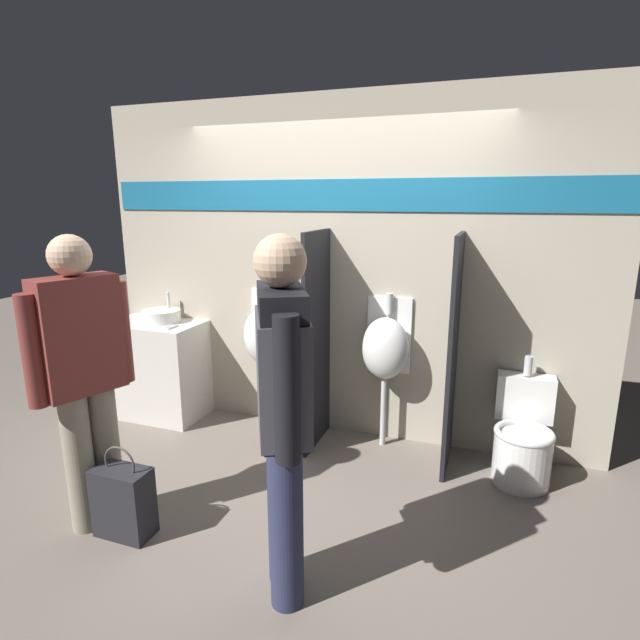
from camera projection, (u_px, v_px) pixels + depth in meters
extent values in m
plane|color=#70665B|center=(312.00, 460.00, 3.76)|extent=(16.00, 16.00, 0.00)
cube|color=#B2A893|center=(338.00, 272.00, 3.99)|extent=(4.15, 0.06, 2.70)
cube|color=#19668E|center=(337.00, 195.00, 3.82)|extent=(4.06, 0.01, 0.24)
cube|color=silver|center=(157.00, 369.00, 4.48)|extent=(0.83, 0.50, 0.86)
cylinder|color=white|center=(161.00, 316.00, 4.39)|extent=(0.33, 0.33, 0.11)
cylinder|color=silver|center=(168.00, 300.00, 4.47)|extent=(0.03, 0.03, 0.14)
cube|color=#B7B7BC|center=(170.00, 327.00, 4.20)|extent=(0.07, 0.14, 0.01)
cube|color=black|center=(317.00, 341.00, 3.85)|extent=(0.03, 0.56, 1.69)
cube|color=black|center=(452.00, 355.00, 3.52)|extent=(0.03, 0.56, 1.69)
cylinder|color=silver|center=(266.00, 394.00, 4.28)|extent=(0.04, 0.04, 0.58)
ellipsoid|color=white|center=(265.00, 336.00, 4.16)|extent=(0.37, 0.27, 0.49)
cube|color=white|center=(271.00, 324.00, 4.26)|extent=(0.35, 0.02, 0.61)
cylinder|color=silver|center=(268.00, 295.00, 4.16)|extent=(0.06, 0.06, 0.16)
cylinder|color=silver|center=(383.00, 411.00, 3.94)|extent=(0.04, 0.04, 0.58)
ellipsoid|color=white|center=(385.00, 348.00, 3.82)|extent=(0.37, 0.27, 0.49)
cube|color=white|center=(389.00, 335.00, 3.92)|extent=(0.35, 0.02, 0.61)
cylinder|color=silver|center=(389.00, 304.00, 3.83)|extent=(0.06, 0.06, 0.16)
cylinder|color=white|center=(522.00, 459.00, 3.42)|extent=(0.38, 0.38, 0.36)
torus|color=white|center=(524.00, 433.00, 3.38)|extent=(0.40, 0.40, 0.04)
cube|color=white|center=(525.00, 397.00, 3.60)|extent=(0.39, 0.16, 0.33)
cylinder|color=silver|center=(528.00, 366.00, 3.53)|extent=(0.06, 0.06, 0.14)
cylinder|color=#282D4C|center=(286.00, 524.00, 2.34)|extent=(0.16, 0.16, 0.86)
cylinder|color=#282D4C|center=(284.00, 503.00, 2.50)|extent=(0.16, 0.16, 0.86)
cube|color=black|center=(282.00, 362.00, 2.24)|extent=(0.39, 0.49, 0.68)
cube|color=#4C4C56|center=(282.00, 374.00, 2.25)|extent=(0.42, 0.52, 0.55)
cylinder|color=black|center=(287.00, 390.00, 2.00)|extent=(0.11, 0.11, 0.63)
cylinder|color=black|center=(278.00, 353.00, 2.50)|extent=(0.11, 0.11, 0.63)
sphere|color=beige|center=(280.00, 261.00, 2.13)|extent=(0.23, 0.23, 0.23)
cylinder|color=gray|center=(79.00, 463.00, 2.90)|extent=(0.16, 0.16, 0.84)
cylinder|color=gray|center=(107.00, 452.00, 3.03)|extent=(0.16, 0.16, 0.84)
cube|color=brown|center=(79.00, 335.00, 2.79)|extent=(0.33, 0.48, 0.67)
cylinder|color=brown|center=(32.00, 351.00, 2.61)|extent=(0.11, 0.11, 0.61)
cylinder|color=brown|center=(121.00, 332.00, 2.98)|extent=(0.11, 0.11, 0.61)
sphere|color=beige|center=(70.00, 255.00, 2.68)|extent=(0.23, 0.23, 0.23)
cube|color=#232328|center=(124.00, 502.00, 2.89)|extent=(0.33, 0.18, 0.42)
torus|color=#4C4742|center=(119.00, 463.00, 2.83)|extent=(0.21, 0.01, 0.21)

